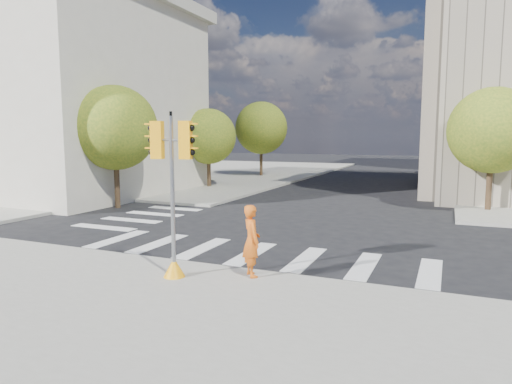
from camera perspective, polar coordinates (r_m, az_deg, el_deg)
ground at (r=16.63m, az=2.55°, el=-6.14°), size 160.00×160.00×0.00m
sidewalk_far_left at (r=48.65m, az=-8.85°, el=2.53°), size 28.00×40.00×0.15m
classical_building at (r=34.68m, az=-25.24°, el=10.73°), size 19.00×15.00×12.70m
tree_lw_near at (r=25.08m, az=-17.22°, el=7.65°), size 4.40×4.40×6.41m
tree_lw_mid at (r=33.35m, az=-5.96°, el=6.92°), size 4.00×4.00×5.77m
tree_lw_far at (r=42.38m, az=0.66°, el=8.01°), size 4.80×4.80×6.95m
tree_re_near at (r=25.24m, az=27.46°, el=6.83°), size 4.20×4.20×6.16m
tree_re_mid at (r=37.22m, az=26.12°, el=7.16°), size 4.60×4.60×6.66m
tree_re_far at (r=49.21m, az=25.38°, el=6.41°), size 4.00×4.00×5.88m
lamp_near at (r=29.28m, az=27.92°, el=7.75°), size 0.35×0.18×8.11m
lamp_far at (r=43.24m, az=26.40°, el=7.32°), size 0.35×0.18×8.11m
traffic_signal at (r=11.82m, az=-10.36°, el=-2.09°), size 1.08×0.56×4.24m
photographer at (r=11.85m, az=-0.56°, el=-6.11°), size 0.79×0.81×1.88m
planter_wall at (r=27.93m, az=-24.14°, el=-0.58°), size 5.99×1.37×0.50m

